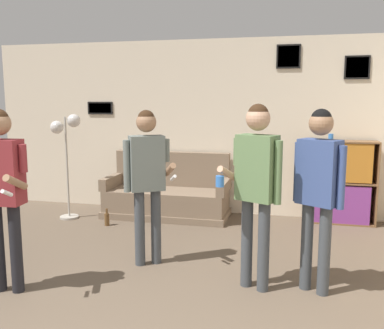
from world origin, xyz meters
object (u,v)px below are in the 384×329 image
Objects in this scene: person_player_foreground_left at (2,181)px; person_watcher_holding_cup at (256,177)px; couch at (168,196)px; floor_lamp at (66,139)px; bottle_on_floor at (107,219)px; bookshelf at (341,182)px; drinking_cup at (331,137)px; person_spectator_near_bookshelf at (318,181)px; person_player_foreground_center at (147,171)px.

person_player_foreground_left is 2.32m from person_watcher_holding_cup.
person_player_foreground_left is (-0.70, -2.89, 0.75)m from couch.
person_player_foreground_left is 0.98× the size of person_watcher_holding_cup.
floor_lamp is 1.34m from bottle_on_floor.
bookshelf is 4.50m from person_player_foreground_left.
bookshelf is 12.63× the size of drinking_cup.
floor_lamp reaches higher than couch.
person_watcher_holding_cup is 18.35× the size of drinking_cup.
couch is 1.08× the size of person_watcher_holding_cup.
floor_lamp is at bearing -160.90° from couch.
floor_lamp is (-3.97, -0.68, 0.60)m from bookshelf.
person_watcher_holding_cup is (1.54, -2.30, 0.78)m from couch.
couch is at bearing 133.13° from person_spectator_near_bookshelf.
couch is 2.87m from person_watcher_holding_cup.
floor_lamp is 16.49× the size of drinking_cup.
bookshelf is 0.71× the size of person_player_foreground_left.
floor_lamp is 2.30m from person_player_foreground_center.
person_spectator_near_bookshelf is 6.85× the size of bottle_on_floor.
bookshelf is 2.73m from person_watcher_holding_cup.
drinking_cup is (2.03, 2.14, 0.22)m from person_player_foreground_center.
bottle_on_floor is at bearing -164.26° from bookshelf.
couch is 19.90× the size of drinking_cup.
person_player_foreground_center is 1.24m from person_watcher_holding_cup.
floor_lamp is 2.51m from person_player_foreground_left.
person_player_foreground_center is (0.36, -1.95, 0.73)m from couch.
person_player_foreground_left is 1.00× the size of person_spectator_near_bookshelf.
person_watcher_holding_cup is at bearing -173.91° from person_spectator_near_bookshelf.
bottle_on_floor is at bearing 144.85° from person_watcher_holding_cup.
couch is at bearing 46.40° from bottle_on_floor.
person_spectator_near_bookshelf is at bearing 13.15° from person_player_foreground_left.
person_player_foreground_center is 0.98× the size of person_spectator_near_bookshelf.
floor_lamp is at bearing 153.55° from person_spectator_near_bookshelf.
person_player_foreground_left reaches higher than floor_lamp.
person_watcher_holding_cup is at bearing -35.15° from bottle_on_floor.
floor_lamp is 0.92× the size of person_spectator_near_bookshelf.
person_player_foreground_center is 1.86m from bottle_on_floor.
couch is 2.11m from person_player_foreground_center.
person_spectator_near_bookshelf is at bearing -100.61° from bookshelf.
bookshelf is at bearing 15.74° from bottle_on_floor.
drinking_cup is at bearing 71.24° from person_watcher_holding_cup.
person_spectator_near_bookshelf reaches higher than floor_lamp.
person_watcher_holding_cup is at bearing -16.32° from person_player_foreground_center.
person_watcher_holding_cup reaches higher than bottle_on_floor.
person_watcher_holding_cup is 1.03× the size of person_spectator_near_bookshelf.
bookshelf is at bearing 9.71° from floor_lamp.
person_player_foreground_center is 6.74× the size of bottle_on_floor.
bookshelf is 0.77× the size of floor_lamp.
person_watcher_holding_cup is 0.56m from person_spectator_near_bookshelf.
person_spectator_near_bookshelf is (2.80, 0.65, -0.00)m from person_player_foreground_left.
person_player_foreground_left is 1.02× the size of person_player_foreground_center.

